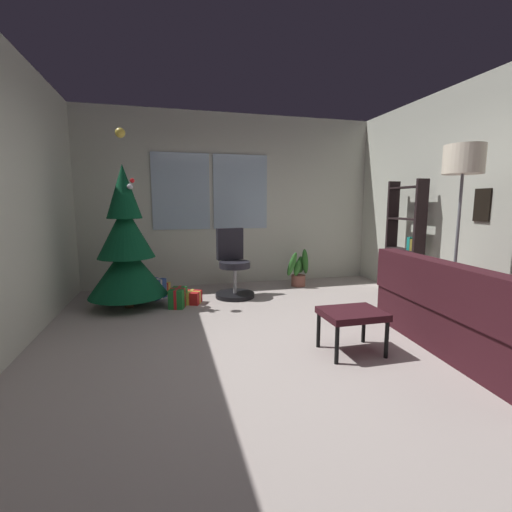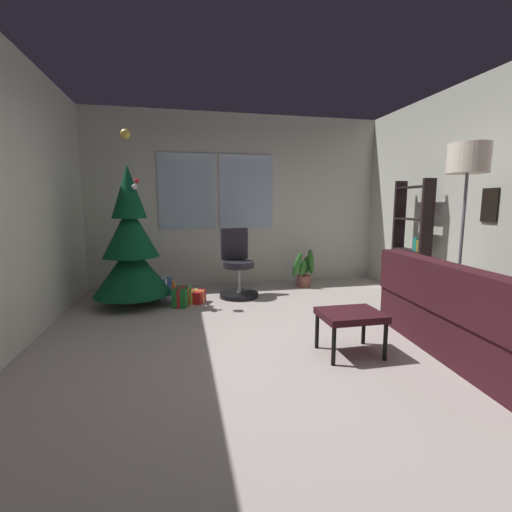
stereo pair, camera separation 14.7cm
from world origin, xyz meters
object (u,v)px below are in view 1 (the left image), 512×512
(gift_box_red, at_px, (190,297))
(office_chair, at_px, (233,270))
(potted_plant, at_px, (299,270))
(bookshelf, at_px, (404,247))
(gift_box_blue, at_px, (156,289))
(couch, at_px, (500,327))
(holiday_tree, at_px, (126,249))
(gift_box_green, at_px, (178,298))
(footstool, at_px, (352,316))
(gift_box_gold, at_px, (161,289))
(floor_lamp, at_px, (463,172))

(gift_box_red, xyz_separation_m, office_chair, (0.64, 0.21, 0.31))
(potted_plant, bearing_deg, bookshelf, -40.59)
(gift_box_blue, bearing_deg, gift_box_red, -39.46)
(gift_box_red, bearing_deg, couch, -44.64)
(holiday_tree, bearing_deg, bookshelf, -6.44)
(gift_box_blue, height_order, potted_plant, potted_plant)
(bookshelf, bearing_deg, gift_box_green, 174.94)
(gift_box_green, xyz_separation_m, potted_plant, (1.97, 0.75, 0.14))
(footstool, bearing_deg, couch, -20.80)
(couch, bearing_deg, footstool, 159.20)
(couch, xyz_separation_m, gift_box_blue, (-2.91, 2.80, -0.15))
(bookshelf, bearing_deg, gift_box_blue, 167.14)
(gift_box_blue, relative_size, office_chair, 0.32)
(gift_box_gold, height_order, floor_lamp, floor_lamp)
(bookshelf, height_order, floor_lamp, floor_lamp)
(gift_box_green, bearing_deg, holiday_tree, 166.63)
(office_chair, relative_size, potted_plant, 1.60)
(gift_box_green, xyz_separation_m, gift_box_blue, (-0.29, 0.51, 0.01))
(gift_box_green, height_order, gift_box_blue, gift_box_blue)
(gift_box_green, bearing_deg, floor_lamp, -31.16)
(footstool, relative_size, gift_box_blue, 1.71)
(footstool, relative_size, gift_box_green, 1.63)
(floor_lamp, relative_size, potted_plant, 3.09)
(holiday_tree, xyz_separation_m, gift_box_green, (0.62, -0.15, -0.64))
(couch, distance_m, gift_box_blue, 4.05)
(couch, distance_m, office_chair, 3.21)
(gift_box_gold, bearing_deg, potted_plant, 0.88)
(couch, bearing_deg, gift_box_red, 135.36)
(gift_box_green, bearing_deg, office_chair, 23.25)
(floor_lamp, bearing_deg, footstool, -170.93)
(footstool, height_order, gift_box_gold, footstool)
(holiday_tree, height_order, floor_lamp, holiday_tree)
(holiday_tree, bearing_deg, gift_box_blue, 47.75)
(gift_box_gold, bearing_deg, couch, -46.57)
(office_chair, height_order, potted_plant, office_chair)
(couch, relative_size, holiday_tree, 0.99)
(gift_box_blue, distance_m, office_chair, 1.13)
(gift_box_red, distance_m, floor_lamp, 3.49)
(bookshelf, distance_m, floor_lamp, 1.70)
(gift_box_red, bearing_deg, bookshelf, -7.82)
(holiday_tree, bearing_deg, gift_box_gold, 54.83)
(potted_plant, bearing_deg, floor_lamp, -72.42)
(couch, height_order, gift_box_blue, couch)
(footstool, height_order, gift_box_blue, footstool)
(holiday_tree, relative_size, potted_plant, 3.66)
(footstool, height_order, floor_lamp, floor_lamp)
(office_chair, distance_m, potted_plant, 1.24)
(holiday_tree, xyz_separation_m, gift_box_blue, (0.33, 0.36, -0.62))
(gift_box_blue, distance_m, potted_plant, 2.28)
(gift_box_blue, height_order, office_chair, office_chair)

